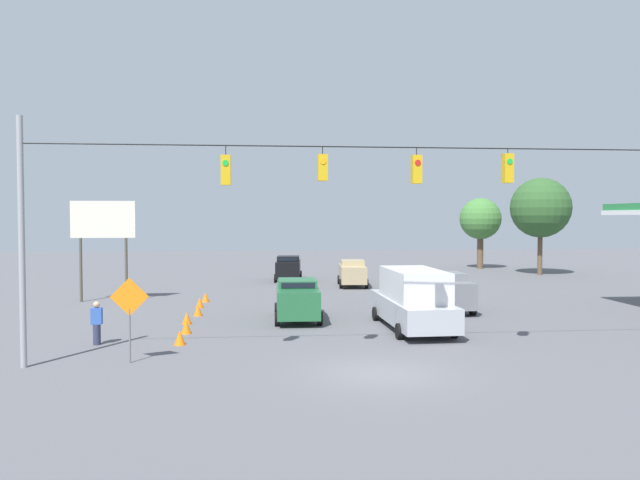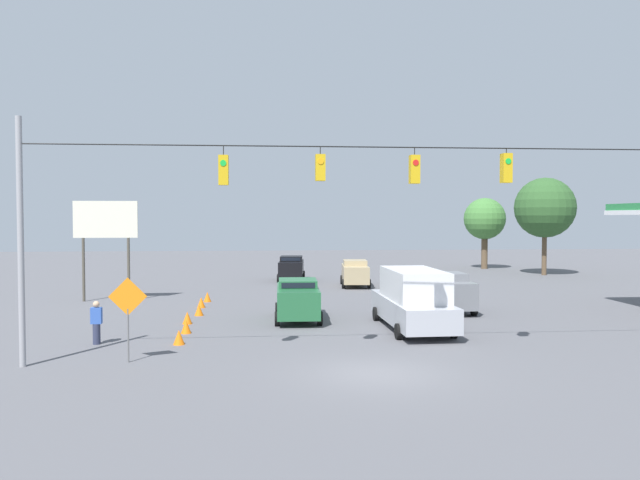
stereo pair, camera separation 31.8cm
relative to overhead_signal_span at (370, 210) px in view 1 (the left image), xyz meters
name	(u,v)px [view 1 (the left image)]	position (x,y,z in m)	size (l,w,h in m)	color
ground_plane	(380,373)	(0.02, 1.87, -5.10)	(140.00, 140.00, 0.00)	#56565B
overhead_signal_span	(370,210)	(0.00, 0.00, 0.00)	(22.77, 0.38, 8.08)	#939399
sedan_grey_oncoming_far	(446,291)	(-5.81, -10.25, -4.06)	(2.07, 4.27, 1.99)	slate
sedan_tan_oncoming_deep	(352,273)	(-2.75, -22.10, -4.14)	(2.22, 4.42, 1.83)	tan
sedan_green_withflow_mid	(297,299)	(1.96, -8.24, -4.09)	(2.20, 4.58, 1.93)	#236038
box_truck_silver_crossing_near	(413,299)	(-2.86, -5.47, -3.80)	(2.58, 6.97, 2.61)	#A8AAB2
sedan_black_withflow_deep	(288,268)	(1.52, -26.20, -4.12)	(2.26, 4.30, 1.87)	black
traffic_cone_nearest	(180,338)	(6.74, -3.09, -4.82)	(0.44, 0.44, 0.56)	orange
traffic_cone_second	(186,327)	(6.76, -5.37, -4.82)	(0.44, 0.44, 0.56)	orange
traffic_cone_third	(187,318)	(7.00, -7.68, -4.82)	(0.44, 0.44, 0.56)	orange
traffic_cone_fourth	(198,310)	(6.72, -10.04, -4.82)	(0.44, 0.44, 0.56)	orange
traffic_cone_fifth	(200,303)	(6.88, -12.70, -4.82)	(0.44, 0.44, 0.56)	orange
traffic_cone_farthest	(206,297)	(6.77, -15.01, -4.82)	(0.44, 0.44, 0.56)	orange
roadside_billboard	(103,228)	(12.58, -15.81, -0.89)	(3.60, 0.16, 5.75)	#4C473D
work_zone_sign	(129,303)	(8.03, -0.31, -3.11)	(1.27, 0.06, 2.84)	slate
pedestrian	(97,323)	(9.88, -3.44, -4.27)	(0.40, 0.28, 1.65)	#2D334C
tree_horizon_left	(480,219)	(-16.83, -35.50, -0.50)	(3.84, 3.84, 6.58)	brown
tree_horizon_right	(541,208)	(-19.58, -28.97, 0.47)	(4.97, 4.97, 8.07)	brown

